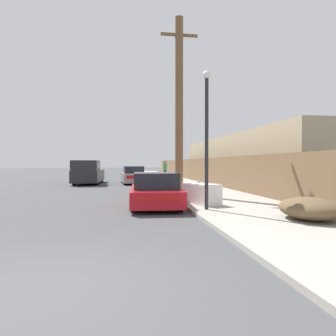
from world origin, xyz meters
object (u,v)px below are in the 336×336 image
(street_lamp, at_px, (207,129))
(pedestrian, at_px, (165,170))
(parked_sports_car_red, at_px, (155,191))
(utility_pole, at_px, (179,105))
(brush_pile, at_px, (310,208))
(discarded_fridge, at_px, (201,193))
(car_parked_mid, at_px, (133,175))
(pickup_truck, at_px, (88,172))

(street_lamp, bearing_deg, pedestrian, 86.18)
(parked_sports_car_red, bearing_deg, utility_pole, 67.82)
(utility_pole, relative_size, brush_pile, 4.72)
(discarded_fridge, distance_m, street_lamp, 2.66)
(discarded_fridge, bearing_deg, car_parked_mid, 81.77)
(parked_sports_car_red, relative_size, car_parked_mid, 0.92)
(discarded_fridge, xyz_separation_m, car_parked_mid, (-2.07, 13.15, 0.15))
(pickup_truck, height_order, pedestrian, pedestrian)
(parked_sports_car_red, bearing_deg, street_lamp, -45.01)
(pedestrian, bearing_deg, car_parked_mid, -132.10)
(brush_pile, bearing_deg, parked_sports_car_red, 134.53)
(street_lamp, bearing_deg, pickup_truck, 110.31)
(pickup_truck, relative_size, utility_pole, 0.64)
(discarded_fridge, relative_size, pickup_truck, 0.33)
(car_parked_mid, distance_m, utility_pole, 10.61)
(pedestrian, bearing_deg, brush_pile, -87.07)
(street_lamp, distance_m, pedestrian, 18.08)
(parked_sports_car_red, bearing_deg, discarded_fridge, -5.34)
(utility_pole, xyz_separation_m, brush_pile, (2.21, -6.95, -4.03))
(parked_sports_car_red, relative_size, street_lamp, 0.92)
(discarded_fridge, bearing_deg, pedestrian, 69.37)
(car_parked_mid, distance_m, street_lamp, 14.83)
(street_lamp, xyz_separation_m, brush_pile, (2.23, -2.11, -2.32))
(brush_pile, distance_m, pedestrian, 20.11)
(street_lamp, height_order, brush_pile, street_lamp)
(parked_sports_car_red, relative_size, pickup_truck, 0.76)
(parked_sports_car_red, height_order, street_lamp, street_lamp)
(parked_sports_car_red, height_order, utility_pole, utility_pole)
(pickup_truck, xyz_separation_m, street_lamp, (5.34, -14.42, 1.82))
(utility_pole, distance_m, brush_pile, 8.33)
(discarded_fridge, relative_size, car_parked_mid, 0.40)
(discarded_fridge, xyz_separation_m, utility_pole, (-0.18, 3.43, 3.95))
(car_parked_mid, xyz_separation_m, brush_pile, (4.10, -16.67, -0.23))
(pickup_truck, xyz_separation_m, pedestrian, (6.54, 3.54, 0.13))
(car_parked_mid, relative_size, utility_pole, 0.53)
(parked_sports_car_red, height_order, pedestrian, pedestrian)
(pickup_truck, bearing_deg, street_lamp, 112.14)
(pickup_truck, relative_size, pedestrian, 3.07)
(discarded_fridge, xyz_separation_m, parked_sports_car_red, (-1.69, 0.25, 0.09))
(discarded_fridge, distance_m, parked_sports_car_red, 1.71)
(utility_pole, height_order, brush_pile, utility_pole)
(car_parked_mid, xyz_separation_m, street_lamp, (1.87, -14.56, 2.08))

